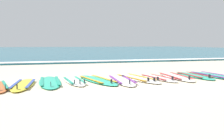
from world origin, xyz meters
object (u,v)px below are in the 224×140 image
Objects in this scene: surfboard_2 at (50,82)px; surfboard_7 at (158,78)px; surfboard_1 at (23,85)px; surfboard_10 at (213,75)px; surfboard_3 at (74,81)px; surfboard_4 at (97,80)px; surfboard_5 at (122,80)px; surfboard_9 at (194,76)px; surfboard_8 at (176,77)px; surfboard_6 at (136,78)px.

surfboard_2 is 1.21× the size of surfboard_7.
surfboard_1 is 6.23m from surfboard_10.
surfboard_10 is (4.82, -0.05, -0.00)m from surfboard_3.
surfboard_2 is at bearing 22.88° from surfboard_1.
surfboard_4 is (0.70, 0.02, -0.00)m from surfboard_3.
surfboard_5 is (1.41, -0.22, -0.00)m from surfboard_3.
surfboard_1 is at bearing -171.98° from surfboard_4.
surfboard_9 is at bearing 1.67° from surfboard_4.
surfboard_7 is 0.80× the size of surfboard_10.
surfboard_10 is at bearing -0.72° from surfboard_2.
surfboard_9 is at bearing 1.66° from surfboard_3.
surfboard_3 is 0.80× the size of surfboard_10.
surfboard_5 is at bearing -172.64° from surfboard_8.
surfboard_4 is 1.02× the size of surfboard_8.
surfboard_2 is 1.00× the size of surfboard_4.
surfboard_1 is at bearing -175.91° from surfboard_9.
surfboard_2 is 1.02× the size of surfboard_8.
surfboard_10 is (1.41, -0.08, -0.00)m from surfboard_8.
surfboard_3 is 0.90× the size of surfboard_9.
surfboard_6 is at bearing 178.31° from surfboard_10.
surfboard_3 is at bearing -179.37° from surfboard_8.
surfboard_7 is at bearing -8.33° from surfboard_6.
surfboard_2 and surfboard_8 have the same top height.
surfboard_6 is at bearing -177.77° from surfboard_9.
surfboard_5 is at bearing -173.16° from surfboard_7.
surfboard_5 is 0.95× the size of surfboard_10.
surfboard_4 is at bearing 1.58° from surfboard_3.
surfboard_2 is 4.10m from surfboard_8.
surfboard_10 is at bearing -0.56° from surfboard_3.
surfboard_8 is 1.41m from surfboard_10.
surfboard_7 is (2.70, -0.07, -0.00)m from surfboard_3.
surfboard_7 is (1.28, 0.15, 0.00)m from surfboard_5.
surfboard_9 is (4.17, 0.12, -0.00)m from surfboard_3.
surfboard_9 is 0.88× the size of surfboard_10.
surfboard_7 is (3.40, -0.09, 0.00)m from surfboard_2.
surfboard_4 is 0.97× the size of surfboard_10.
surfboard_6 is at bearing -179.95° from surfboard_8.
surfboard_1 is at bearing -177.87° from surfboard_10.
surfboard_6 is (3.41, 0.32, 0.00)m from surfboard_1.
surfboard_2 is at bearing -179.70° from surfboard_6.
surfboard_5 is 1.18× the size of surfboard_7.
surfboard_3 is 0.70m from surfboard_4.
surfboard_8 is (4.10, 0.02, 0.00)m from surfboard_2.
surfboard_9 is at bearing 6.24° from surfboard_8.
surfboard_9 is at bearing 1.16° from surfboard_2.
surfboard_4 is 3.46m from surfboard_9.
surfboard_1 is at bearing -157.12° from surfboard_2.
surfboard_3 is at bearing -178.42° from surfboard_4.
surfboard_2 is 4.86m from surfboard_9.
surfboard_6 is 1.41m from surfboard_8.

